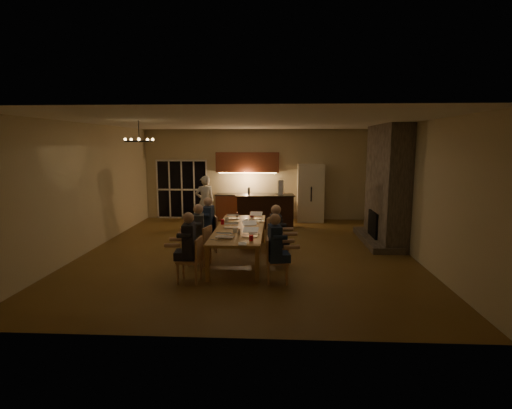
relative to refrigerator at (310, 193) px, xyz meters
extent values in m
plane|color=brown|center=(-1.90, -4.15, -1.00)|extent=(9.00, 9.00, 0.00)
cube|color=tan|center=(-1.90, 0.37, 0.60)|extent=(8.00, 0.04, 3.20)
cube|color=tan|center=(-5.92, -4.15, 0.60)|extent=(0.04, 9.00, 3.20)
cube|color=tan|center=(2.12, -4.15, 0.60)|extent=(0.04, 9.00, 3.20)
cube|color=white|center=(-1.90, -4.15, 2.22)|extent=(8.00, 9.00, 0.04)
cube|color=black|center=(-4.60, 0.32, 0.05)|extent=(1.86, 0.08, 2.10)
cube|color=#62584D|center=(1.80, -2.95, 0.60)|extent=(0.58, 2.50, 3.20)
cube|color=beige|center=(0.00, 0.00, 0.00)|extent=(0.90, 0.68, 2.00)
cube|color=#B08346|center=(-2.03, -4.76, -0.62)|extent=(1.10, 3.32, 0.75)
cube|color=black|center=(-1.55, -1.20, -0.46)|extent=(1.94, 0.85, 1.08)
imported|color=silver|center=(-3.51, -1.12, -0.16)|extent=(0.71, 0.59, 1.67)
torus|color=black|center=(-4.20, -5.14, 1.75)|extent=(0.63, 0.63, 0.03)
cylinder|color=white|center=(-2.09, -5.28, -0.20)|extent=(0.09, 0.09, 0.10)
cylinder|color=white|center=(-1.90, -4.17, -0.20)|extent=(0.08, 0.08, 0.10)
cylinder|color=white|center=(-2.43, -3.98, -0.20)|extent=(0.09, 0.09, 0.10)
cylinder|color=red|center=(-1.68, -6.02, -0.19)|extent=(0.09, 0.09, 0.12)
cylinder|color=red|center=(-2.49, -4.38, -0.19)|extent=(0.09, 0.09, 0.12)
cylinder|color=red|center=(-1.84, -3.30, -0.19)|extent=(0.10, 0.10, 0.12)
cylinder|color=#B2B2B7|center=(-1.98, -5.46, -0.19)|extent=(0.07, 0.07, 0.12)
cylinder|color=#3F0F0C|center=(-2.23, -3.33, -0.19)|extent=(0.07, 0.07, 0.12)
cylinder|color=white|center=(-1.66, -5.36, -0.24)|extent=(0.23, 0.23, 0.02)
cylinder|color=white|center=(-2.32, -5.73, -0.24)|extent=(0.28, 0.28, 0.02)
cylinder|color=white|center=(-1.59, -3.98, -0.24)|extent=(0.26, 0.26, 0.02)
cube|color=white|center=(-1.83, -6.29, -0.24)|extent=(0.18, 0.24, 0.01)
cylinder|color=#99999E|center=(-2.07, -1.22, 0.20)|extent=(0.07, 0.07, 0.24)
cube|color=silver|center=(-1.04, -1.13, 0.31)|extent=(0.18, 0.18, 0.46)
camera|label=1|loc=(-1.17, -13.87, 1.70)|focal=28.00mm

